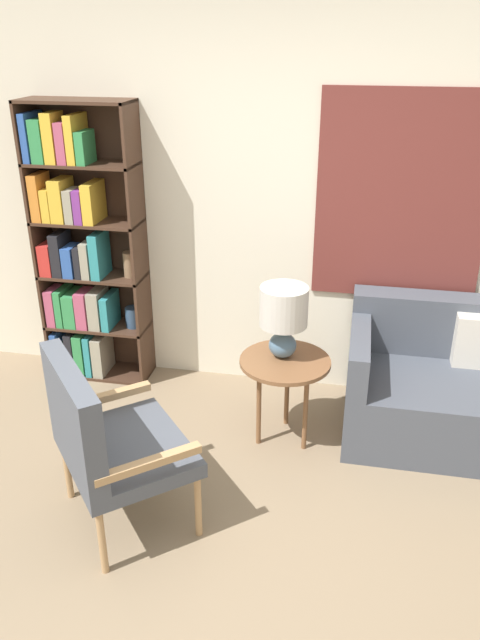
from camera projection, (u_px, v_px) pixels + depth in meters
name	position (u px, v px, depth m)	size (l,w,h in m)	color
ground_plane	(179.00, 591.00, 2.89)	(14.00, 14.00, 0.00)	#847056
wall_back	(266.00, 198.00, 4.11)	(6.40, 0.08, 2.70)	silver
bookshelf	(81.00, 255.00, 4.34)	(0.73, 0.30, 1.97)	#422B1E
armchair	(102.00, 435.00, 3.06)	(0.89, 0.90, 0.96)	tan
couch	(480.00, 391.00, 3.90)	(1.65, 0.86, 0.82)	#474C56
side_table	(285.00, 368.00, 3.76)	(0.55, 0.55, 0.57)	brown
table_lamp	(284.00, 313.00, 3.66)	(0.29, 0.29, 0.45)	slate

